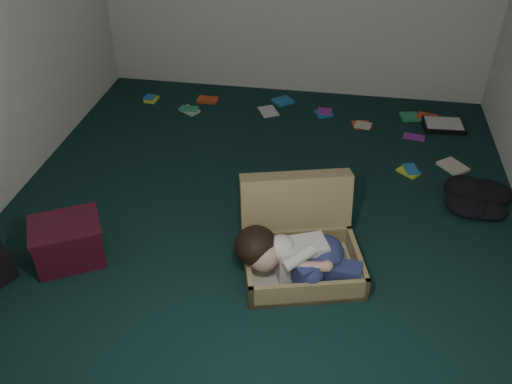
% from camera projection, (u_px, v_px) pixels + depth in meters
% --- Properties ---
extents(floor, '(4.50, 4.50, 0.00)m').
position_uv_depth(floor, '(259.00, 217.00, 4.17)').
color(floor, black).
rests_on(floor, ground).
extents(wall_front, '(4.50, 0.00, 4.50)m').
position_uv_depth(wall_front, '(140.00, 347.00, 1.61)').
color(wall_front, silver).
rests_on(wall_front, ground).
extents(suitcase, '(0.94, 0.92, 0.57)m').
position_uv_depth(suitcase, '(299.00, 241.00, 3.70)').
color(suitcase, '#9B8755').
rests_on(suitcase, floor).
extents(person, '(0.86, 0.43, 0.35)m').
position_uv_depth(person, '(296.00, 256.00, 3.51)').
color(person, silver).
rests_on(person, suitcase).
extents(maroon_bin, '(0.58, 0.54, 0.32)m').
position_uv_depth(maroon_bin, '(68.00, 242.00, 3.70)').
color(maroon_bin, '#440D1E').
rests_on(maroon_bin, floor).
extents(clothing_pile, '(0.47, 0.39, 0.15)m').
position_uv_depth(clothing_pile, '(482.00, 199.00, 4.24)').
color(clothing_pile, black).
rests_on(clothing_pile, floor).
extents(paper_tray, '(0.40, 0.31, 0.05)m').
position_uv_depth(paper_tray, '(443.00, 125.00, 5.28)').
color(paper_tray, black).
rests_on(paper_tray, floor).
extents(book_scatter, '(3.18, 1.36, 0.02)m').
position_uv_depth(book_scatter, '(320.00, 121.00, 5.38)').
color(book_scatter, '#CDEB29').
rests_on(book_scatter, floor).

